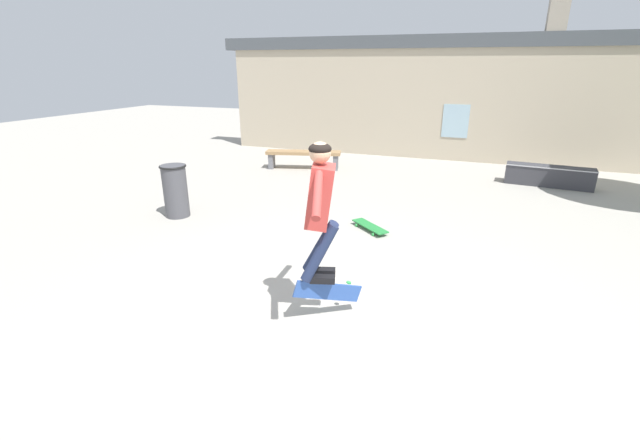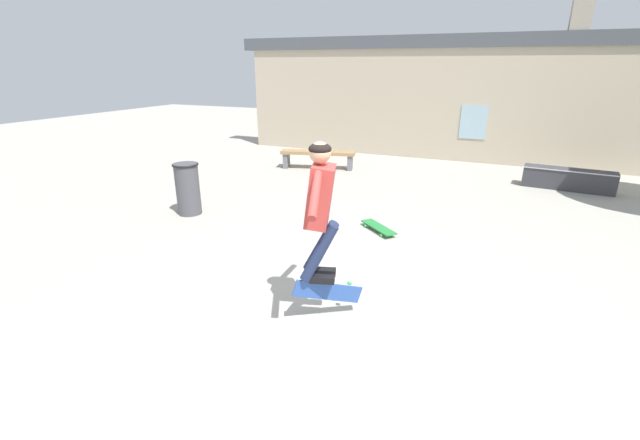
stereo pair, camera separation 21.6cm
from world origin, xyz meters
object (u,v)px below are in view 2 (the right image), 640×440
skateboard_resting (379,227)px  skater (320,201)px  trash_bin (188,188)px  skateboard_flipping (328,291)px  skate_ledge (568,179)px  park_bench (318,155)px

skateboard_resting → skater: bearing=133.3°
trash_bin → skateboard_resting: trash_bin is taller
skateboard_flipping → skateboard_resting: skateboard_flipping is taller
trash_bin → skateboard_flipping: trash_bin is taller
skater → skateboard_resting: (-0.14, 2.72, -1.26)m
skater → skate_ledge: bearing=49.2°
park_bench → skate_ledge: bearing=-11.1°
skateboard_flipping → skate_ledge: bearing=26.0°
skater → skateboard_flipping: skater is taller
skater → skateboard_resting: skater is taller
park_bench → skateboard_flipping: skateboard_flipping is taller
trash_bin → skateboard_resting: size_ratio=1.30×
skate_ledge → skateboard_resting: skate_ledge is taller
park_bench → skateboard_flipping: 7.09m
trash_bin → skater: skater is taller
skater → skateboard_flipping: 1.01m
park_bench → skate_ledge: size_ratio=1.07×
skate_ledge → skateboard_resting: (-3.09, -4.10, -0.16)m
trash_bin → skateboard_flipping: bearing=-30.7°
skate_ledge → skater: bearing=-107.8°
skate_ledge → skater: skater is taller
skater → trash_bin: bearing=131.1°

